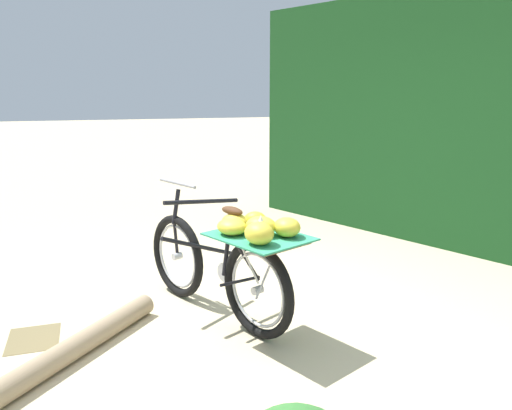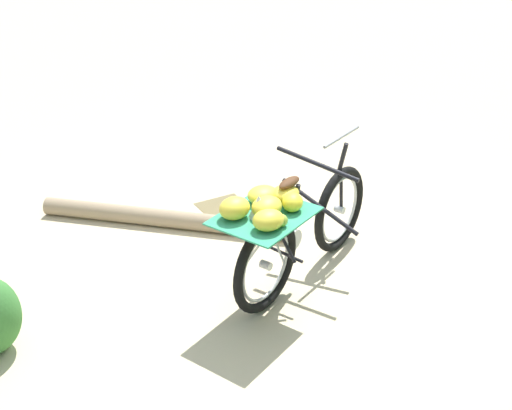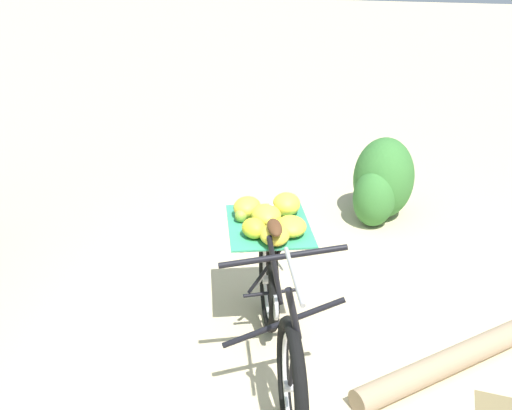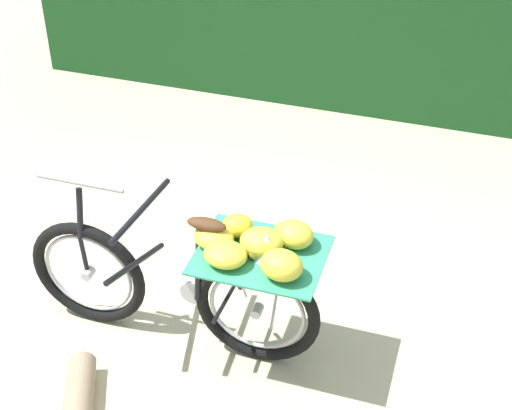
# 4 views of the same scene
# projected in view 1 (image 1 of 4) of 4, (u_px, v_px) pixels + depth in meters

# --- Properties ---
(ground_plane) EXTENTS (60.00, 60.00, 0.00)m
(ground_plane) POSITION_uv_depth(u_px,v_px,m) (229.00, 320.00, 4.07)
(ground_plane) COLOR beige
(foliage_hedge) EXTENTS (5.02, 2.87, 2.90)m
(foliage_hedge) POSITION_uv_depth(u_px,v_px,m) (442.00, 119.00, 6.13)
(foliage_hedge) COLOR #19471E
(foliage_hedge) RESTS_ON ground_plane
(bicycle) EXTENTS (1.75, 1.01, 1.03)m
(bicycle) POSITION_uv_depth(u_px,v_px,m) (227.00, 257.00, 3.95)
(bicycle) COLOR black
(bicycle) RESTS_ON ground_plane
(fallen_log) EXTENTS (1.77, 1.64, 0.16)m
(fallen_log) POSITION_uv_depth(u_px,v_px,m) (36.00, 371.00, 3.19)
(fallen_log) COLOR #9E8466
(fallen_log) RESTS_ON ground_plane
(leaf_litter_patch) EXTENTS (0.44, 0.36, 0.01)m
(leaf_litter_patch) POSITION_uv_depth(u_px,v_px,m) (33.00, 338.00, 3.76)
(leaf_litter_patch) COLOR olive
(leaf_litter_patch) RESTS_ON ground_plane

